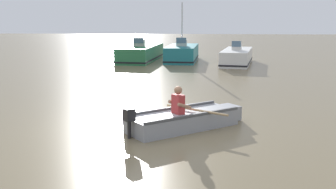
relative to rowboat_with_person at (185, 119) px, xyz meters
The scene contains 5 objects.
ground_plane 1.20m from the rowboat_with_person, 165.47° to the left, with size 120.00×120.00×0.00m, color #7A6B4C.
rowboat_with_person is the anchor object (origin of this frame).
moored_boat_green 17.39m from the rowboat_with_person, 101.74° to the left, with size 2.66×6.43×1.60m.
moored_boat_teal 16.89m from the rowboat_with_person, 92.28° to the left, with size 2.29×5.10×3.95m.
moored_boat_white 15.67m from the rowboat_with_person, 79.29° to the left, with size 2.64×5.43×1.51m.
Camera 1 is at (1.43, -10.98, 3.02)m, focal length 42.94 mm.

